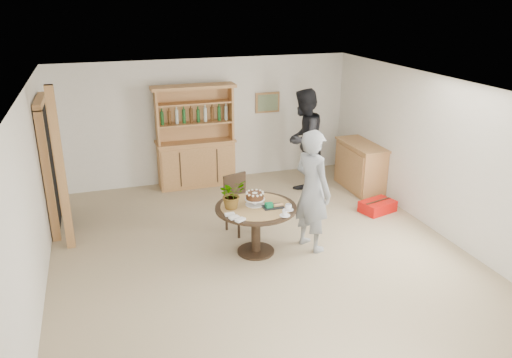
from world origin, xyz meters
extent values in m
plane|color=#C4B386|center=(0.00, 0.00, 0.00)|extent=(7.00, 7.00, 0.00)
cube|color=white|center=(0.00, 3.50, 1.25)|extent=(6.00, 0.04, 2.50)
cube|color=white|center=(0.00, -3.50, 1.25)|extent=(6.00, 0.04, 2.50)
cube|color=white|center=(-3.00, 0.00, 1.25)|extent=(0.04, 7.00, 2.50)
cube|color=white|center=(3.00, 0.00, 1.25)|extent=(0.04, 7.00, 2.50)
cube|color=white|center=(0.00, 0.00, 2.50)|extent=(6.00, 7.00, 0.04)
cube|color=tan|center=(1.30, 3.47, 1.55)|extent=(0.52, 0.03, 0.42)
cube|color=#59724C|center=(1.30, 3.45, 1.55)|extent=(0.44, 0.02, 0.34)
cube|color=black|center=(-2.94, 2.00, 1.05)|extent=(0.10, 0.90, 2.10)
cube|color=#AF784A|center=(-2.92, 1.50, 1.05)|extent=(0.12, 0.10, 2.10)
cube|color=#AF784A|center=(-2.92, 2.50, 1.05)|extent=(0.12, 0.10, 2.10)
cube|color=#AF784A|center=(-2.92, 2.00, 2.13)|extent=(0.12, 1.10, 0.10)
cube|color=tan|center=(-2.70, 1.20, 1.25)|extent=(0.12, 0.12, 2.50)
cube|color=#AF784A|center=(-0.30, 3.24, 0.45)|extent=(1.50, 0.50, 0.90)
cube|color=tan|center=(-0.30, 3.24, 0.92)|extent=(1.56, 0.54, 0.04)
cube|color=#AF784A|center=(-0.30, 3.34, 1.47)|extent=(1.50, 0.04, 1.06)
cube|color=#AF784A|center=(-1.03, 3.19, 1.47)|extent=(0.04, 0.34, 1.06)
cube|color=#AF784A|center=(0.43, 3.19, 1.47)|extent=(0.04, 0.34, 1.06)
cube|color=tan|center=(-0.30, 3.19, 1.30)|extent=(1.44, 0.32, 0.03)
cube|color=tan|center=(-0.30, 3.19, 1.70)|extent=(1.44, 0.32, 0.03)
cube|color=#AF784A|center=(-0.30, 3.19, 2.01)|extent=(1.62, 0.40, 0.06)
cylinder|color=#194C1E|center=(-0.86, 3.19, 1.46)|extent=(0.07, 0.07, 0.28)
cylinder|color=#4C2D14|center=(-0.70, 3.19, 1.46)|extent=(0.07, 0.07, 0.28)
cylinder|color=#B2BFB2|center=(-0.54, 3.19, 1.46)|extent=(0.07, 0.07, 0.28)
cylinder|color=#194C1E|center=(-0.38, 3.19, 1.46)|extent=(0.07, 0.07, 0.28)
cylinder|color=#4C2D14|center=(-0.22, 3.19, 1.46)|extent=(0.07, 0.07, 0.28)
cylinder|color=#B2BFB2|center=(-0.06, 3.19, 1.46)|extent=(0.07, 0.07, 0.28)
cylinder|color=#194C1E|center=(0.10, 3.19, 1.46)|extent=(0.07, 0.07, 0.28)
cylinder|color=#4C2D14|center=(0.26, 3.19, 1.46)|extent=(0.07, 0.07, 0.28)
cube|color=#AF784A|center=(2.74, 2.00, 0.45)|extent=(0.50, 1.20, 0.90)
cube|color=tan|center=(2.74, 2.00, 0.92)|extent=(0.54, 1.26, 0.04)
cylinder|color=black|center=(-0.04, 0.15, 0.73)|extent=(1.20, 1.20, 0.04)
cylinder|color=black|center=(-0.04, 0.15, 0.36)|extent=(0.14, 0.14, 0.70)
cylinder|color=black|center=(-0.04, 0.15, 0.01)|extent=(0.56, 0.56, 0.03)
cylinder|color=#A17A4E|center=(-0.04, 0.15, 0.76)|extent=(1.04, 1.04, 0.01)
cube|color=black|center=(-0.04, 0.90, 0.45)|extent=(0.53, 0.53, 0.04)
cube|color=black|center=(-0.10, 1.08, 0.70)|extent=(0.41, 0.16, 0.46)
cube|color=black|center=(-0.10, 1.08, 0.92)|extent=(0.41, 0.17, 0.05)
cube|color=black|center=(-0.15, 0.67, 0.22)|extent=(0.03, 0.03, 0.44)
cube|color=black|center=(0.19, 0.79, 0.22)|extent=(0.03, 0.03, 0.44)
cube|color=black|center=(-0.26, 1.01, 0.22)|extent=(0.04, 0.04, 0.44)
cube|color=black|center=(0.08, 1.13, 0.22)|extent=(0.04, 0.04, 0.44)
cylinder|color=white|center=(-0.04, 0.20, 0.77)|extent=(0.28, 0.28, 0.01)
cylinder|color=white|center=(-0.04, 0.20, 0.81)|extent=(0.05, 0.05, 0.08)
cylinder|color=white|center=(-0.04, 0.20, 0.85)|extent=(0.30, 0.30, 0.01)
cylinder|color=#4F2F16|center=(-0.04, 0.20, 0.90)|extent=(0.26, 0.26, 0.09)
cylinder|color=white|center=(-0.04, 0.20, 0.95)|extent=(0.08, 0.08, 0.01)
sphere|color=white|center=(0.08, 0.20, 0.95)|extent=(0.04, 0.04, 0.04)
sphere|color=white|center=(0.07, 0.26, 0.95)|extent=(0.04, 0.04, 0.04)
sphere|color=white|center=(0.02, 0.30, 0.95)|extent=(0.04, 0.04, 0.04)
sphere|color=white|center=(-0.04, 0.32, 0.95)|extent=(0.04, 0.04, 0.04)
sphere|color=white|center=(-0.10, 0.30, 0.95)|extent=(0.04, 0.04, 0.04)
sphere|color=white|center=(-0.14, 0.26, 0.95)|extent=(0.04, 0.04, 0.04)
sphere|color=white|center=(-0.16, 0.20, 0.95)|extent=(0.04, 0.04, 0.04)
sphere|color=white|center=(-0.14, 0.14, 0.95)|extent=(0.04, 0.04, 0.04)
sphere|color=white|center=(-0.10, 0.10, 0.95)|extent=(0.04, 0.04, 0.04)
sphere|color=white|center=(-0.04, 0.08, 0.95)|extent=(0.04, 0.04, 0.04)
sphere|color=white|center=(0.02, 0.10, 0.95)|extent=(0.04, 0.04, 0.04)
sphere|color=white|center=(0.07, 0.14, 0.95)|extent=(0.04, 0.04, 0.04)
imported|color=#3F7233|center=(-0.39, 0.20, 0.97)|extent=(0.47, 0.44, 0.42)
cube|color=black|center=(0.18, 0.03, 0.77)|extent=(0.30, 0.20, 0.01)
cube|color=#0D7742|center=(0.12, 0.03, 0.80)|extent=(0.10, 0.10, 0.06)
cube|color=#0D7742|center=(0.12, 0.03, 0.83)|extent=(0.11, 0.02, 0.01)
cylinder|color=white|center=(0.36, -0.13, 0.76)|extent=(0.15, 0.15, 0.01)
imported|color=white|center=(0.36, -0.13, 0.81)|extent=(0.10, 0.10, 0.08)
cylinder|color=white|center=(0.24, -0.30, 0.76)|extent=(0.15, 0.15, 0.01)
imported|color=white|center=(0.24, -0.30, 0.81)|extent=(0.08, 0.08, 0.07)
cube|color=white|center=(-0.49, -0.05, 0.78)|extent=(0.14, 0.08, 0.03)
cube|color=white|center=(-0.46, -0.17, 0.78)|extent=(0.16, 0.11, 0.03)
cube|color=white|center=(-0.40, -0.27, 0.78)|extent=(0.16, 0.14, 0.03)
imported|color=gray|center=(0.81, 0.05, 0.93)|extent=(0.64, 0.79, 1.87)
imported|color=black|center=(1.71, 2.49, 0.99)|extent=(1.22, 1.20, 1.98)
cube|color=red|center=(2.50, 0.90, 0.10)|extent=(0.68, 0.54, 0.20)
cube|color=black|center=(2.50, 0.90, 0.20)|extent=(0.55, 0.19, 0.01)
camera|label=1|loc=(-2.11, -6.22, 3.68)|focal=35.00mm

